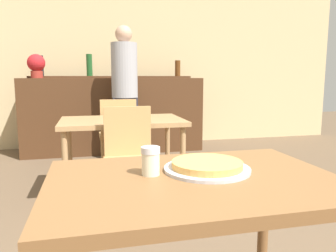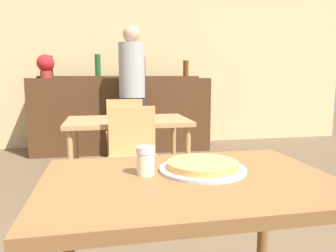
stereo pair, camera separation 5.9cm
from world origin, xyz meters
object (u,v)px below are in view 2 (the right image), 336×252
object	(u,v)px
chair_far_side_front	(134,153)
chair_far_side_back	(124,131)
cheese_shaker	(146,160)
pizza_tray	(203,167)
person_standing	(132,88)
potted_plant	(46,65)

from	to	relation	value
chair_far_side_front	chair_far_side_back	distance (m)	1.07
chair_far_side_front	cheese_shaker	distance (m)	1.44
chair_far_side_back	pizza_tray	xyz separation A→B (m)	(0.13, -2.47, 0.26)
pizza_tray	person_standing	size ratio (longest dim) A/B	0.18
chair_far_side_back	cheese_shaker	world-z (taller)	chair_far_side_back
cheese_shaker	pizza_tray	bearing A→B (deg)	1.06
person_standing	chair_far_side_back	bearing A→B (deg)	-102.20
chair_far_side_back	potted_plant	bearing A→B (deg)	-52.13
pizza_tray	chair_far_side_front	bearing A→B (deg)	95.26
person_standing	potted_plant	distance (m)	1.31
chair_far_side_front	chair_far_side_back	bearing A→B (deg)	90.00
cheese_shaker	person_standing	distance (m)	3.23
pizza_tray	person_standing	world-z (taller)	person_standing
chair_far_side_front	pizza_tray	bearing A→B (deg)	-84.74
potted_plant	person_standing	bearing A→B (deg)	-24.70
chair_far_side_front	potted_plant	xyz separation A→B (m)	(-0.99, 2.34, 0.76)
cheese_shaker	person_standing	xyz separation A→B (m)	(0.25, 3.22, 0.15)
chair_far_side_front	cheese_shaker	world-z (taller)	chair_far_side_front
chair_far_side_back	pizza_tray	world-z (taller)	chair_far_side_back
chair_far_side_back	cheese_shaker	distance (m)	2.49
chair_far_side_back	person_standing	world-z (taller)	person_standing
chair_far_side_back	person_standing	size ratio (longest dim) A/B	0.50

